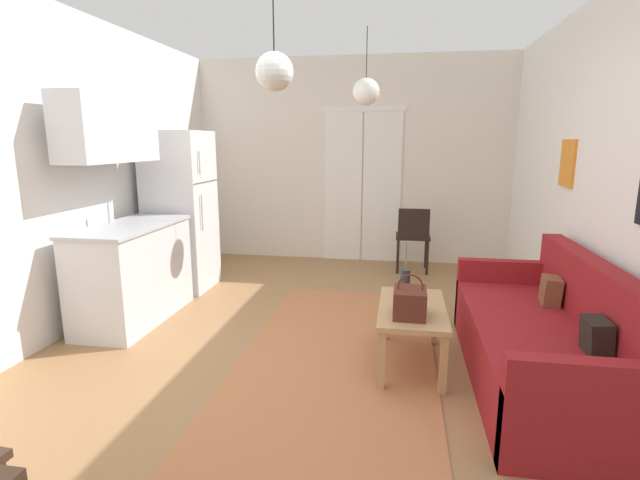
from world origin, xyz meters
TOP-DOWN VIEW (x-y plane):
  - ground_plane at (0.00, 0.00)m, footprint 4.81×7.39m
  - wall_back at (0.01, 3.44)m, footprint 4.41×0.13m
  - wall_left at (-2.15, 0.00)m, footprint 0.12×6.99m
  - area_rug at (0.24, 0.26)m, footprint 1.46×3.27m
  - couch at (1.70, 0.15)m, footprint 0.83×2.04m
  - coffee_table at (0.79, 0.29)m, footprint 0.48×0.89m
  - bamboo_vase at (0.74, 0.57)m, footprint 0.08×0.08m
  - handbag at (0.77, 0.09)m, footprint 0.22×0.27m
  - refrigerator at (-1.72, 1.80)m, footprint 0.65×0.65m
  - kitchen_counter at (-1.74, 0.77)m, footprint 0.59×1.26m
  - accent_chair at (0.85, 2.86)m, footprint 0.42×0.40m
  - pendant_lamp_near at (-0.02, -0.43)m, footprint 0.21×0.21m
  - pendant_lamp_far at (0.30, 1.89)m, footprint 0.27×0.27m

SIDE VIEW (x-z plane):
  - ground_plane at x=0.00m, z-range -0.10..0.00m
  - area_rug at x=0.24m, z-range 0.00..0.01m
  - couch at x=1.70m, z-range -0.15..0.70m
  - coffee_table at x=0.79m, z-range 0.16..0.61m
  - accent_chair at x=0.85m, z-range 0.07..0.89m
  - handbag at x=0.77m, z-range 0.40..0.69m
  - bamboo_vase at x=0.74m, z-range 0.34..0.76m
  - kitchen_counter at x=-1.74m, z-range -0.24..1.77m
  - refrigerator at x=-1.72m, z-range 0.00..1.74m
  - wall_back at x=0.01m, z-range -0.01..2.72m
  - wall_left at x=-2.15m, z-range 0.00..2.73m
  - pendant_lamp_near at x=-0.02m, z-range 1.58..2.42m
  - pendant_lamp_far at x=0.30m, z-range 1.74..2.49m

